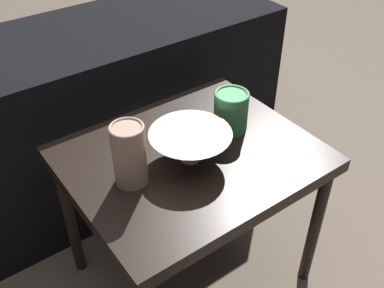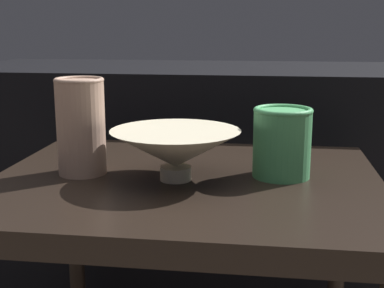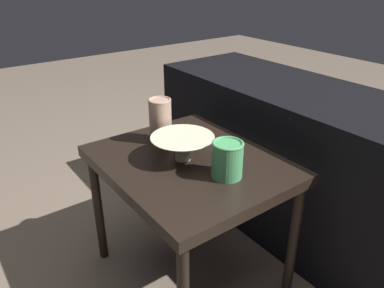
# 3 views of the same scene
# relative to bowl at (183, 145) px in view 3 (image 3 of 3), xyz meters

# --- Properties ---
(ground_plane) EXTENTS (8.00, 8.00, 0.00)m
(ground_plane) POSITION_rel_bowl_xyz_m (0.02, 0.02, -0.58)
(ground_plane) COLOR #6B5B4C
(table) EXTENTS (0.67, 0.56, 0.53)m
(table) POSITION_rel_bowl_xyz_m (0.02, 0.02, -0.11)
(table) COLOR black
(table) RESTS_ON ground_plane
(couch_backdrop) EXTENTS (1.41, 0.50, 0.67)m
(couch_backdrop) POSITION_rel_bowl_xyz_m (0.02, 0.62, -0.25)
(couch_backdrop) COLOR black
(couch_backdrop) RESTS_ON ground_plane
(bowl) EXTENTS (0.22, 0.22, 0.09)m
(bowl) POSITION_rel_bowl_xyz_m (0.00, 0.00, 0.00)
(bowl) COLOR beige
(bowl) RESTS_ON table
(vase_textured_left) EXTENTS (0.09, 0.09, 0.17)m
(vase_textured_left) POSITION_rel_bowl_xyz_m (-0.17, 0.01, 0.03)
(vase_textured_left) COLOR tan
(vase_textured_left) RESTS_ON table
(vase_colorful_right) EXTENTS (0.10, 0.10, 0.12)m
(vase_colorful_right) POSITION_rel_bowl_xyz_m (0.18, 0.05, 0.01)
(vase_colorful_right) COLOR #47995B
(vase_colorful_right) RESTS_ON table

